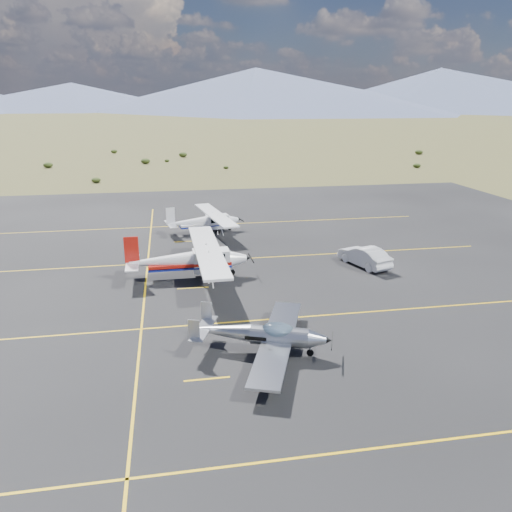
{
  "coord_description": "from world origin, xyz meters",
  "views": [
    {
      "loc": [
        -4.21,
        -22.52,
        11.63
      ],
      "look_at": [
        1.29,
        8.53,
        1.6
      ],
      "focal_mm": 35.0,
      "sensor_mm": 36.0,
      "label": 1
    }
  ],
  "objects_px": {
    "aircraft_low_wing": "(264,335)",
    "aircraft_plain": "(205,221)",
    "aircraft_cessna": "(190,259)",
    "sedan": "(364,256)"
  },
  "relations": [
    {
      "from": "aircraft_low_wing",
      "to": "aircraft_plain",
      "type": "xyz_separation_m",
      "value": [
        -1.04,
        22.68,
        0.2
      ]
    },
    {
      "from": "aircraft_low_wing",
      "to": "aircraft_cessna",
      "type": "distance_m",
      "value": 11.4
    },
    {
      "from": "aircraft_low_wing",
      "to": "aircraft_plain",
      "type": "height_order",
      "value": "aircraft_plain"
    },
    {
      "from": "aircraft_cessna",
      "to": "aircraft_plain",
      "type": "distance_m",
      "value": 11.83
    },
    {
      "from": "aircraft_cessna",
      "to": "aircraft_plain",
      "type": "bearing_deg",
      "value": 79.59
    },
    {
      "from": "aircraft_cessna",
      "to": "aircraft_plain",
      "type": "height_order",
      "value": "aircraft_cessna"
    },
    {
      "from": "aircraft_cessna",
      "to": "sedan",
      "type": "distance_m",
      "value": 12.53
    },
    {
      "from": "aircraft_plain",
      "to": "sedan",
      "type": "xyz_separation_m",
      "value": [
        10.62,
        -11.31,
        -0.38
      ]
    },
    {
      "from": "aircraft_low_wing",
      "to": "aircraft_cessna",
      "type": "height_order",
      "value": "aircraft_cessna"
    },
    {
      "from": "aircraft_plain",
      "to": "aircraft_low_wing",
      "type": "bearing_deg",
      "value": -97.62
    }
  ]
}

